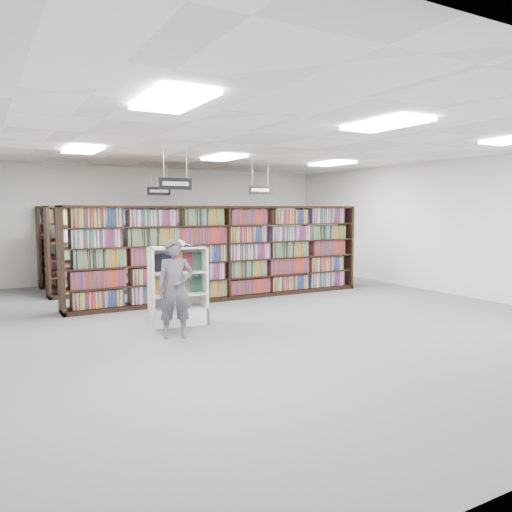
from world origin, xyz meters
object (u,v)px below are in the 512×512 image
bookshelf_row_near (224,253)px  shopper (175,289)px  open_book (181,245)px  endcap_display (178,298)px

bookshelf_row_near → shopper: size_ratio=4.47×
bookshelf_row_near → open_book: (-1.71, -1.81, 0.36)m
open_book → bookshelf_row_near: bearing=59.2°
bookshelf_row_near → shopper: bookshelf_row_near is taller
bookshelf_row_near → shopper: bearing=-128.7°
endcap_display → open_book: 0.94m
endcap_display → open_book: (0.09, 0.02, 0.94)m
endcap_display → bookshelf_row_near: bearing=52.5°
endcap_display → shopper: (-0.36, -0.87, 0.31)m
shopper → bookshelf_row_near: bearing=68.1°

